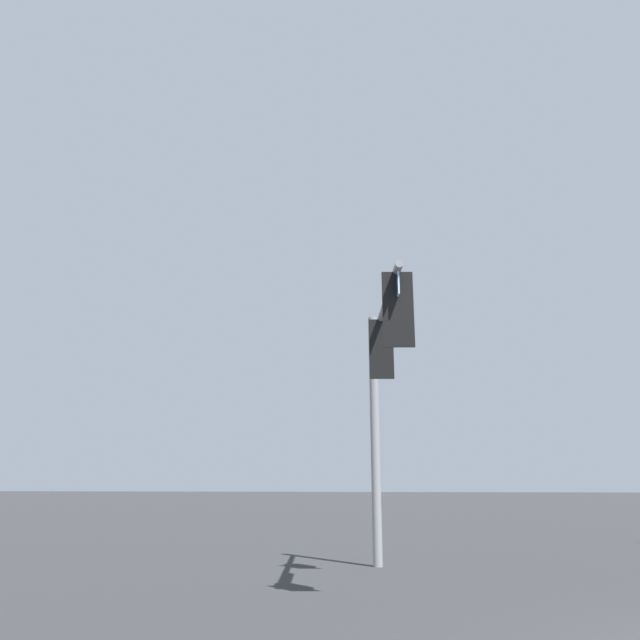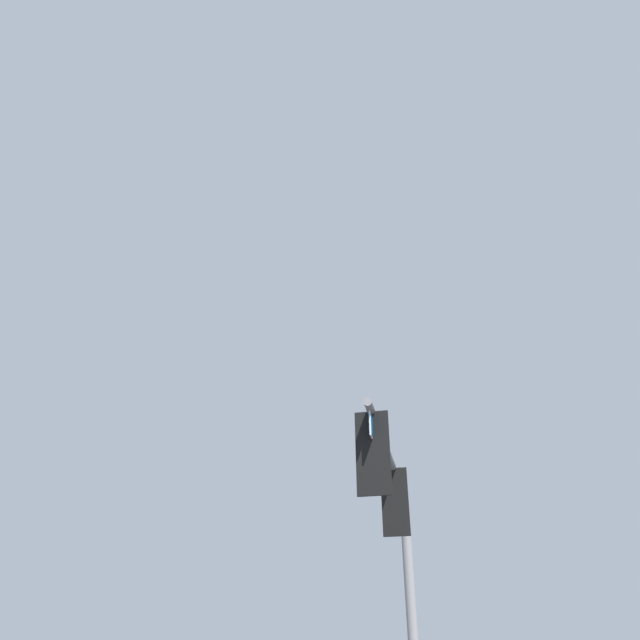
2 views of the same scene
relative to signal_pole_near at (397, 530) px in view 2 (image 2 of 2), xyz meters
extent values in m
cylinder|color=gray|center=(-2.06, -0.50, -1.15)|extent=(0.22, 0.22, 5.90)
cylinder|color=gray|center=(0.68, 0.16, 1.20)|extent=(5.51, 1.45, 0.13)
cube|color=black|center=(0.04, 0.01, 0.53)|extent=(0.15, 0.51, 1.30)
cube|color=#B79314|center=(-0.15, -0.04, 0.53)|extent=(0.42, 0.40, 1.10)
cylinder|color=#B79314|center=(-0.15, -0.04, 1.14)|extent=(0.04, 0.04, 0.12)
cylinder|color=#340503|center=(-0.34, -0.08, 0.86)|extent=(0.08, 0.22, 0.22)
cylinder|color=#392D05|center=(-0.34, -0.08, 0.53)|extent=(0.08, 0.22, 0.22)
cylinder|color=green|center=(-0.34, -0.08, 0.20)|extent=(0.08, 0.22, 0.22)
cube|color=black|center=(3.05, 0.74, 0.53)|extent=(0.15, 0.51, 1.30)
cube|color=#B79314|center=(2.87, 0.69, 0.53)|extent=(0.42, 0.40, 1.10)
cylinder|color=#B79314|center=(2.87, 0.69, 1.14)|extent=(0.04, 0.04, 0.12)
cylinder|color=#340503|center=(2.67, 0.64, 0.86)|extent=(0.08, 0.22, 0.22)
cylinder|color=#392D05|center=(2.67, 0.64, 0.53)|extent=(0.08, 0.22, 0.22)
cylinder|color=green|center=(2.67, 0.64, 0.20)|extent=(0.08, 0.22, 0.22)
cube|color=#0A4C7F|center=(2.25, 0.54, 0.94)|extent=(1.95, 0.51, 0.33)
cube|color=white|center=(2.25, 0.54, 0.94)|extent=(2.00, 0.50, 0.39)
camera|label=1|loc=(13.02, 1.86, -2.31)|focal=35.00mm
camera|label=2|loc=(11.62, 3.97, -2.39)|focal=35.00mm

